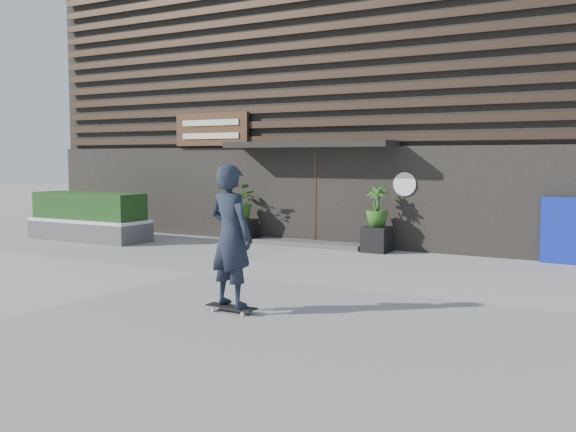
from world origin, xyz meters
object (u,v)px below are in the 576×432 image
Objects in this scene: raised_bed at (89,231)px; skateboarder at (231,236)px; planter_pot_right at (377,239)px; planter_pot_left at (243,231)px.

raised_bed is 1.64× the size of skateboarder.
planter_pot_right is at bearing 12.87° from raised_bed.
planter_pot_left is at bearing 24.45° from raised_bed.
skateboarder reaches higher than planter_pot_right.
planter_pot_left is 8.15m from skateboarder.
skateboarder is (0.60, -6.81, 0.81)m from planter_pot_right.
planter_pot_left and planter_pot_right have the same top height.
planter_pot_left is at bearing 180.00° from planter_pot_right.
raised_bed is (-7.64, -1.74, -0.05)m from planter_pot_right.
planter_pot_right is 0.28× the size of skateboarder.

